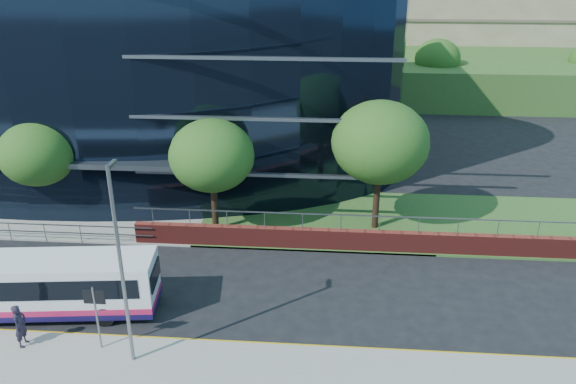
# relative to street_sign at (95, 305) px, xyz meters

# --- Properties ---
(ground) EXTENTS (200.00, 200.00, 0.00)m
(ground) POSITION_rel_street_sign_xyz_m (-4.50, 1.59, -2.15)
(ground) COLOR black
(ground) RESTS_ON ground
(kerb) EXTENTS (80.00, 0.25, 0.16)m
(kerb) POSITION_rel_street_sign_xyz_m (-4.50, 0.59, -2.07)
(kerb) COLOR gray
(kerb) RESTS_ON ground
(yellow_line_outer) EXTENTS (80.00, 0.08, 0.01)m
(yellow_line_outer) POSITION_rel_street_sign_xyz_m (-4.50, 0.79, -2.14)
(yellow_line_outer) COLOR gold
(yellow_line_outer) RESTS_ON ground
(yellow_line_inner) EXTENTS (80.00, 0.08, 0.01)m
(yellow_line_inner) POSITION_rel_street_sign_xyz_m (-4.50, 0.94, -2.14)
(yellow_line_inner) COLOR gold
(yellow_line_inner) RESTS_ON ground
(far_forecourt) EXTENTS (50.00, 8.00, 0.10)m
(far_forecourt) POSITION_rel_street_sign_xyz_m (-10.50, 12.59, -2.10)
(far_forecourt) COLOR gray
(far_forecourt) RESTS_ON ground
(grass_verge) EXTENTS (36.00, 8.00, 0.12)m
(grass_verge) POSITION_rel_street_sign_xyz_m (19.50, 12.59, -2.09)
(grass_verge) COLOR #2D511E
(grass_verge) RESTS_ON ground
(glass_office) EXTENTS (44.00, 23.10, 16.00)m
(glass_office) POSITION_rel_street_sign_xyz_m (-8.50, 22.44, 5.85)
(glass_office) COLOR black
(glass_office) RESTS_ON ground
(retaining_wall) EXTENTS (34.00, 0.40, 2.11)m
(retaining_wall) POSITION_rel_street_sign_xyz_m (15.50, 8.89, -1.54)
(retaining_wall) COLOR maroon
(retaining_wall) RESTS_ON ground
(street_sign) EXTENTS (0.85, 0.09, 2.80)m
(street_sign) POSITION_rel_street_sign_xyz_m (0.00, 0.00, 0.00)
(street_sign) COLOR slate
(street_sign) RESTS_ON pavement_near
(tree_far_b) EXTENTS (4.29, 4.29, 6.05)m
(tree_far_b) POSITION_rel_street_sign_xyz_m (-7.50, 11.09, 2.06)
(tree_far_b) COLOR black
(tree_far_b) RESTS_ON ground
(tree_far_c) EXTENTS (4.62, 4.62, 6.51)m
(tree_far_c) POSITION_rel_street_sign_xyz_m (2.50, 10.59, 2.39)
(tree_far_c) COLOR black
(tree_far_c) RESTS_ON ground
(tree_far_d) EXTENTS (5.28, 5.28, 7.44)m
(tree_far_d) POSITION_rel_street_sign_xyz_m (11.50, 11.59, 3.04)
(tree_far_d) COLOR black
(tree_far_d) RESTS_ON ground
(tree_dist_e) EXTENTS (4.62, 4.62, 6.51)m
(tree_dist_e) POSITION_rel_street_sign_xyz_m (19.50, 41.59, 2.39)
(tree_dist_e) COLOR black
(tree_dist_e) RESTS_ON ground
(streetlight_east) EXTENTS (0.15, 0.77, 8.00)m
(streetlight_east) POSITION_rel_street_sign_xyz_m (1.50, -0.59, 2.29)
(streetlight_east) COLOR slate
(streetlight_east) RESTS_ON pavement_near
(city_bus) EXTENTS (10.07, 3.38, 2.67)m
(city_bus) POSITION_rel_street_sign_xyz_m (-3.34, 2.26, -0.73)
(city_bus) COLOR silver
(city_bus) RESTS_ON ground
(pedestrian) EXTENTS (0.45, 0.68, 1.84)m
(pedestrian) POSITION_rel_street_sign_xyz_m (-3.14, -0.10, -1.08)
(pedestrian) COLOR black
(pedestrian) RESTS_ON pavement_near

